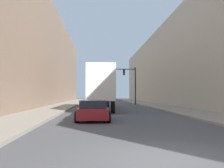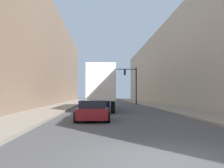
# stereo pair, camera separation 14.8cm
# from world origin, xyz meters

# --- Properties ---
(ground_plane) EXTENTS (200.00, 200.00, 0.00)m
(ground_plane) POSITION_xyz_m (0.00, 0.00, 0.00)
(ground_plane) COLOR #4C4C4F
(sidewalk_right) EXTENTS (3.49, 80.00, 0.15)m
(sidewalk_right) POSITION_xyz_m (6.37, 30.00, 0.07)
(sidewalk_right) COLOR gray
(sidewalk_right) RESTS_ON ground
(sidewalk_left) EXTENTS (3.49, 80.00, 0.15)m
(sidewalk_left) POSITION_xyz_m (-6.37, 30.00, 0.07)
(sidewalk_left) COLOR gray
(sidewalk_left) RESTS_ON ground
(building_right) EXTENTS (6.00, 80.00, 12.31)m
(building_right) POSITION_xyz_m (11.11, 30.00, 6.16)
(building_right) COLOR #BCB29E
(building_right) RESTS_ON ground
(building_left) EXTENTS (6.00, 80.00, 15.01)m
(building_left) POSITION_xyz_m (-11.11, 30.00, 7.50)
(building_left) COLOR #846B56
(building_left) RESTS_ON ground
(semi_truck) EXTENTS (2.47, 14.34, 4.25)m
(semi_truck) POSITION_xyz_m (-1.38, 21.01, 2.38)
(semi_truck) COLOR silver
(semi_truck) RESTS_ON ground
(sedan_car) EXTENTS (2.07, 4.39, 1.27)m
(sedan_car) POSITION_xyz_m (-1.92, 9.77, 0.62)
(sedan_car) COLOR maroon
(sedan_car) RESTS_ON ground
(traffic_signal_gantry) EXTENTS (7.49, 0.35, 5.99)m
(traffic_signal_gantry) POSITION_xyz_m (2.36, 33.85, 4.33)
(traffic_signal_gantry) COLOR black
(traffic_signal_gantry) RESTS_ON ground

